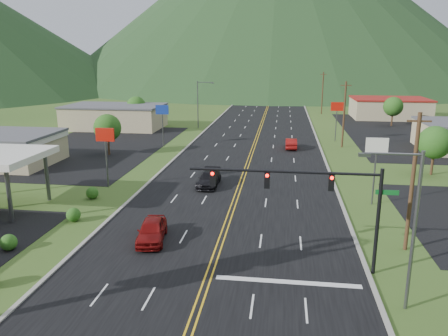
# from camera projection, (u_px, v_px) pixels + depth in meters

# --- Properties ---
(traffic_signal) EXTENTS (13.10, 0.43, 7.00)m
(traffic_signal) POSITION_uv_depth(u_px,v_px,m) (314.00, 192.00, 27.52)
(traffic_signal) COLOR black
(traffic_signal) RESTS_ON ground
(streetlight_east) EXTENTS (3.28, 0.25, 9.00)m
(streetlight_east) POSITION_uv_depth(u_px,v_px,m) (409.00, 221.00, 23.11)
(streetlight_east) COLOR #59595E
(streetlight_east) RESTS_ON ground
(streetlight_west) EXTENTS (3.28, 0.25, 9.00)m
(streetlight_west) POSITION_uv_depth(u_px,v_px,m) (199.00, 101.00, 83.67)
(streetlight_west) COLOR #59595E
(streetlight_west) RESTS_ON ground
(building_west_far) EXTENTS (18.40, 11.40, 4.50)m
(building_west_far) POSITION_uv_depth(u_px,v_px,m) (115.00, 116.00, 84.62)
(building_west_far) COLOR tan
(building_west_far) RESTS_ON ground
(building_east_far) EXTENTS (16.40, 12.40, 4.50)m
(building_east_far) POSITION_uv_depth(u_px,v_px,m) (389.00, 108.00, 98.40)
(building_east_far) COLOR tan
(building_east_far) RESTS_ON ground
(pole_sign_west_a) EXTENTS (2.00, 0.18, 6.40)m
(pole_sign_west_a) POSITION_uv_depth(u_px,v_px,m) (105.00, 141.00, 45.63)
(pole_sign_west_a) COLOR #59595E
(pole_sign_west_a) RESTS_ON ground
(pole_sign_west_b) EXTENTS (2.00, 0.18, 6.40)m
(pole_sign_west_b) POSITION_uv_depth(u_px,v_px,m) (162.00, 114.00, 66.74)
(pole_sign_west_b) COLOR #59595E
(pole_sign_west_b) RESTS_ON ground
(pole_sign_east_a) EXTENTS (2.00, 0.18, 6.40)m
(pole_sign_east_a) POSITION_uv_depth(u_px,v_px,m) (376.00, 152.00, 40.17)
(pole_sign_east_a) COLOR #59595E
(pole_sign_east_a) RESTS_ON ground
(pole_sign_east_b) EXTENTS (2.00, 0.18, 6.40)m
(pole_sign_east_b) POSITION_uv_depth(u_px,v_px,m) (337.00, 111.00, 70.88)
(pole_sign_east_b) COLOR #59595E
(pole_sign_east_b) RESTS_ON ground
(tree_west_a) EXTENTS (3.84, 3.84, 5.82)m
(tree_west_a) POSITION_uv_depth(u_px,v_px,m) (107.00, 128.00, 61.09)
(tree_west_a) COLOR #382314
(tree_west_a) RESTS_ON ground
(tree_west_b) EXTENTS (3.84, 3.84, 5.82)m
(tree_west_b) POSITION_uv_depth(u_px,v_px,m) (136.00, 106.00, 87.66)
(tree_west_b) COLOR #382314
(tree_west_b) RESTS_ON ground
(tree_east_a) EXTENTS (3.84, 3.84, 5.82)m
(tree_east_a) POSITION_uv_depth(u_px,v_px,m) (435.00, 142.00, 50.80)
(tree_east_a) COLOR #382314
(tree_east_a) RESTS_ON ground
(tree_east_b) EXTENTS (3.84, 3.84, 5.82)m
(tree_east_b) POSITION_uv_depth(u_px,v_px,m) (393.00, 107.00, 86.74)
(tree_east_b) COLOR #382314
(tree_east_b) RESTS_ON ground
(utility_pole_a) EXTENTS (1.60, 0.28, 10.00)m
(utility_pole_a) POSITION_uv_depth(u_px,v_px,m) (412.00, 182.00, 30.50)
(utility_pole_a) COLOR #382314
(utility_pole_a) RESTS_ON ground
(utility_pole_b) EXTENTS (1.60, 0.28, 10.00)m
(utility_pole_b) POSITION_uv_depth(u_px,v_px,m) (344.00, 114.00, 66.00)
(utility_pole_b) COLOR #382314
(utility_pole_b) RESTS_ON ground
(utility_pole_c) EXTENTS (1.60, 0.28, 10.00)m
(utility_pole_c) POSITION_uv_depth(u_px,v_px,m) (322.00, 93.00, 104.38)
(utility_pole_c) COLOR #382314
(utility_pole_c) RESTS_ON ground
(utility_pole_d) EXTENTS (1.60, 0.28, 10.00)m
(utility_pole_d) POSITION_uv_depth(u_px,v_px,m) (312.00, 83.00, 142.76)
(utility_pole_d) COLOR #382314
(utility_pole_d) RESTS_ON ground
(car_red_near) EXTENTS (2.70, 5.17, 1.68)m
(car_red_near) POSITION_uv_depth(u_px,v_px,m) (152.00, 231.00, 32.99)
(car_red_near) COLOR maroon
(car_red_near) RESTS_ON ground
(car_dark_mid) EXTENTS (2.19, 5.33, 1.54)m
(car_dark_mid) POSITION_uv_depth(u_px,v_px,m) (209.00, 179.00, 47.06)
(car_dark_mid) COLOR black
(car_dark_mid) RESTS_ON ground
(car_red_far) EXTENTS (1.71, 4.78, 1.57)m
(car_red_far) POSITION_uv_depth(u_px,v_px,m) (291.00, 144.00, 66.04)
(car_red_far) COLOR maroon
(car_red_far) RESTS_ON ground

